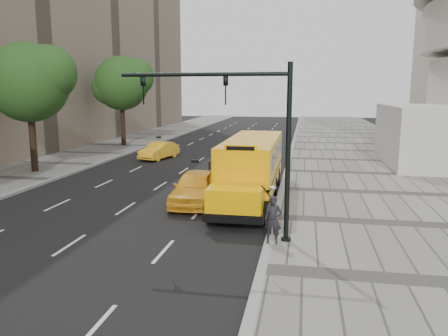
% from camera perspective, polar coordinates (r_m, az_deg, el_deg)
% --- Properties ---
extents(ground, '(140.00, 140.00, 0.00)m').
position_cam_1_polar(ground, '(25.27, -6.16, -2.43)').
color(ground, black).
rests_on(ground, ground).
extents(sidewalk_museum, '(12.00, 140.00, 0.15)m').
position_cam_1_polar(sidewalk_museum, '(24.71, 21.62, -3.21)').
color(sidewalk_museum, gray).
rests_on(sidewalk_museum, ground).
extents(sidewalk_far, '(6.00, 140.00, 0.15)m').
position_cam_1_polar(sidewalk_far, '(30.27, -26.54, -1.23)').
color(sidewalk_far, gray).
rests_on(sidewalk_far, ground).
extents(curb_museum, '(0.30, 140.00, 0.15)m').
position_cam_1_polar(curb_museum, '(24.25, 7.57, -2.82)').
color(curb_museum, gray).
rests_on(curb_museum, ground).
extents(curb_far, '(0.30, 140.00, 0.15)m').
position_cam_1_polar(curb_far, '(28.57, -21.73, -1.49)').
color(curb_far, gray).
rests_on(curb_far, ground).
extents(tree_b, '(5.77, 5.13, 8.54)m').
position_cam_1_polar(tree_b, '(31.26, -24.04, 10.26)').
color(tree_b, black).
rests_on(tree_b, ground).
extents(tree_c, '(5.86, 5.21, 8.77)m').
position_cam_1_polar(tree_c, '(44.11, -13.15, 10.78)').
color(tree_c, black).
rests_on(tree_c, ground).
extents(school_bus, '(2.96, 11.56, 3.19)m').
position_cam_1_polar(school_bus, '(22.65, 3.68, 0.69)').
color(school_bus, '#FFB002').
rests_on(school_bus, ground).
extents(taxi_near, '(2.09, 4.84, 1.63)m').
position_cam_1_polar(taxi_near, '(21.25, -3.75, -2.54)').
color(taxi_near, yellow).
rests_on(taxi_near, ground).
extents(taxi_far, '(2.40, 4.35, 1.36)m').
position_cam_1_polar(taxi_far, '(35.63, -8.48, 2.26)').
color(taxi_far, yellow).
rests_on(taxi_far, ground).
extents(pedestrian, '(0.64, 0.43, 1.70)m').
position_cam_1_polar(pedestrian, '(15.40, 6.41, -6.75)').
color(pedestrian, black).
rests_on(pedestrian, sidewalk_museum).
extents(traffic_signal, '(6.18, 0.36, 6.40)m').
position_cam_1_polar(traffic_signal, '(15.30, 3.15, 4.99)').
color(traffic_signal, black).
rests_on(traffic_signal, ground).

